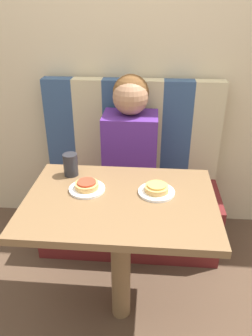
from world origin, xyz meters
name	(u,v)px	position (x,y,z in m)	size (l,w,h in m)	color
ground_plane	(121,311)	(0.00, 0.00, 0.00)	(12.00, 12.00, 0.00)	#4C3828
wall_back	(134,44)	(0.00, 0.96, 1.30)	(7.00, 0.05, 2.60)	#C6B28E
booth_seat	(130,214)	(0.00, 0.64, 0.21)	(1.19, 0.53, 0.42)	#5B1919
booth_backrest	(132,129)	(0.00, 0.86, 0.76)	(1.19, 0.10, 0.68)	navy
dining_table	(120,220)	(0.00, 0.00, 0.63)	(0.87, 0.63, 0.75)	brown
person	(130,136)	(0.00, 0.65, 0.79)	(0.33, 0.26, 0.75)	#4C237A
plate_left	(87,189)	(-0.16, 0.06, 0.76)	(0.17, 0.17, 0.01)	white
plate_right	(156,192)	(0.16, 0.06, 0.76)	(0.17, 0.17, 0.01)	white
pizza_left	(87,185)	(-0.16, 0.06, 0.78)	(0.11, 0.11, 0.03)	tan
pizza_right	(157,188)	(0.16, 0.06, 0.78)	(0.11, 0.11, 0.03)	tan
drinking_cup	(71,165)	(-0.27, 0.21, 0.81)	(0.07, 0.07, 0.12)	#232328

